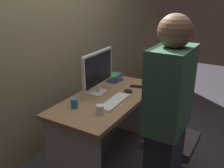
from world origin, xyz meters
name	(u,v)px	position (x,y,z in m)	size (l,w,h in m)	color
ground_plane	(108,155)	(0.00, 0.00, 0.00)	(9.00, 9.00, 0.00)	#3D3842
wall_back	(48,17)	(0.00, 0.75, 1.50)	(6.40, 0.10, 3.00)	#8C7F5B
desk	(108,116)	(0.00, 0.00, 0.50)	(1.35, 0.66, 0.73)	#93704C
office_chair	(165,141)	(-0.04, -0.66, 0.43)	(0.52, 0.52, 0.94)	black
person_at_desk	(167,128)	(-0.49, -0.79, 0.84)	(0.40, 0.24, 1.64)	#262838
monitor	(98,70)	(0.03, 0.14, 0.99)	(0.54, 0.15, 0.46)	silver
keyboard	(115,102)	(-0.09, -0.13, 0.74)	(0.43, 0.13, 0.02)	white
mouse	(128,91)	(0.22, -0.13, 0.75)	(0.06, 0.10, 0.03)	black
cup_near_keyboard	(100,110)	(-0.37, -0.15, 0.77)	(0.07, 0.07, 0.09)	white
cup_by_monitor	(74,103)	(-0.38, 0.13, 0.77)	(0.07, 0.07, 0.09)	#3372B2
book_stack	(114,78)	(0.45, 0.19, 0.77)	(0.20, 0.18, 0.08)	#3359A5
cell_phone	(136,86)	(0.41, -0.13, 0.73)	(0.07, 0.14, 0.01)	black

